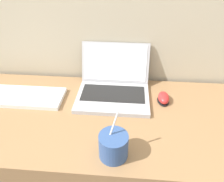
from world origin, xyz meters
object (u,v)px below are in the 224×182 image
laptop (114,86)px  computer_mouse (164,98)px  external_keyboard (17,96)px  drink_cup (113,145)px

laptop → computer_mouse: bearing=-11.0°
laptop → external_keyboard: 0.47m
drink_cup → external_keyboard: size_ratio=0.41×
laptop → external_keyboard: size_ratio=0.77×
computer_mouse → external_keyboard: computer_mouse is taller
computer_mouse → external_keyboard: (-0.71, -0.03, -0.01)m
drink_cup → external_keyboard: (-0.49, 0.30, -0.04)m
laptop → drink_cup: bearing=-85.6°
laptop → computer_mouse: 0.25m
drink_cup → computer_mouse: 0.40m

